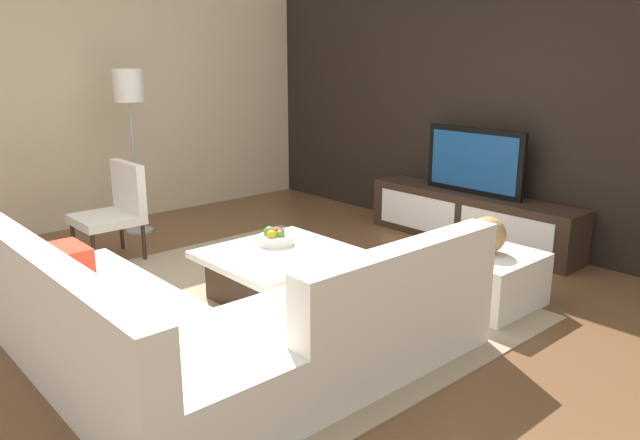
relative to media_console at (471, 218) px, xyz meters
The scene contains 13 objects.
ground_plane 2.41m from the media_console, 90.00° to the right, with size 14.00×14.00×0.00m, color brown.
feature_wall_back 1.19m from the media_console, 90.00° to the left, with size 6.40×0.12×2.80m, color black.
side_wall_left 4.05m from the media_console, 145.54° to the right, with size 0.12×5.20×2.80m, color beige.
area_rug 2.41m from the media_console, 92.39° to the right, with size 3.26×2.79×0.01m, color tan.
media_console is the anchor object (origin of this frame).
television 0.57m from the media_console, 90.00° to the left, with size 1.06×0.06×0.64m.
sectional_couch 3.30m from the media_console, 81.09° to the right, with size 2.34×2.37×0.80m.
coffee_table 2.30m from the media_console, 92.49° to the right, with size 0.99×1.04×0.38m.
accent_chair_near 3.36m from the media_console, 124.13° to the right, with size 0.54×0.54×0.87m.
floor_lamp 3.59m from the media_console, 138.48° to the right, with size 0.30×0.30×1.67m.
ottoman 1.55m from the media_console, 51.30° to the right, with size 0.70×0.70×0.40m, color white.
fruit_bowl 2.22m from the media_console, 97.33° to the right, with size 0.28×0.28×0.14m.
decorative_ball 1.57m from the media_console, 51.30° to the right, with size 0.27×0.27×0.27m, color #AD8451.
Camera 1 is at (3.35, -2.59, 1.81)m, focal length 34.46 mm.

